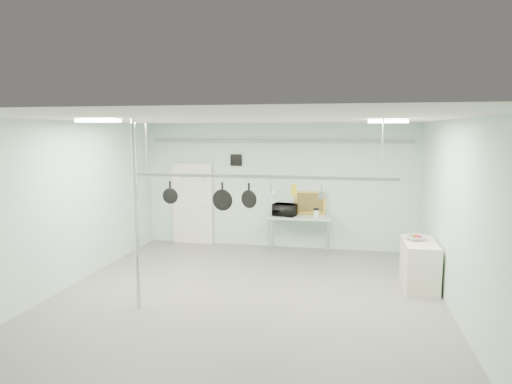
% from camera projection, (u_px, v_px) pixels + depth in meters
% --- Properties ---
extents(floor, '(8.00, 8.00, 0.00)m').
position_uv_depth(floor, '(244.00, 301.00, 8.07)').
color(floor, gray).
rests_on(floor, ground).
extents(ceiling, '(7.00, 8.00, 0.02)m').
position_uv_depth(ceiling, '(243.00, 119.00, 7.65)').
color(ceiling, silver).
rests_on(ceiling, back_wall).
extents(back_wall, '(7.00, 0.02, 3.20)m').
position_uv_depth(back_wall, '(278.00, 186.00, 11.74)').
color(back_wall, '#B1D5C1').
rests_on(back_wall, floor).
extents(right_wall, '(0.02, 8.00, 3.20)m').
position_uv_depth(right_wall, '(459.00, 220.00, 7.18)').
color(right_wall, '#B1D5C1').
rests_on(right_wall, floor).
extents(door, '(1.10, 0.10, 2.20)m').
position_uv_depth(door, '(193.00, 204.00, 12.21)').
color(door, silver).
rests_on(door, floor).
extents(wall_vent, '(0.30, 0.04, 0.30)m').
position_uv_depth(wall_vent, '(236.00, 160.00, 11.85)').
color(wall_vent, black).
rests_on(wall_vent, back_wall).
extents(conduit_pipe, '(6.60, 0.07, 0.07)m').
position_uv_depth(conduit_pipe, '(278.00, 141.00, 11.50)').
color(conduit_pipe, gray).
rests_on(conduit_pipe, back_wall).
extents(chrome_pole, '(0.08, 0.08, 3.20)m').
position_uv_depth(chrome_pole, '(136.00, 215.00, 7.61)').
color(chrome_pole, silver).
rests_on(chrome_pole, floor).
extents(prep_table, '(1.60, 0.70, 0.91)m').
position_uv_depth(prep_table, '(299.00, 219.00, 11.35)').
color(prep_table, '#A0BCAB').
rests_on(prep_table, floor).
extents(side_cabinet, '(0.60, 1.20, 0.90)m').
position_uv_depth(side_cabinet, '(419.00, 265.00, 8.76)').
color(side_cabinet, beige).
rests_on(side_cabinet, floor).
extents(pot_rack, '(4.80, 0.06, 1.00)m').
position_uv_depth(pot_rack, '(258.00, 175.00, 8.03)').
color(pot_rack, '#B7B7BC').
rests_on(pot_rack, ceiling).
extents(light_panel_left, '(0.65, 0.30, 0.05)m').
position_uv_depth(light_panel_left, '(98.00, 121.00, 7.31)').
color(light_panel_left, white).
rests_on(light_panel_left, ceiling).
extents(light_panel_right, '(0.65, 0.30, 0.05)m').
position_uv_depth(light_panel_right, '(388.00, 121.00, 7.77)').
color(light_panel_right, white).
rests_on(light_panel_right, ceiling).
extents(microwave, '(0.62, 0.49, 0.30)m').
position_uv_depth(microwave, '(285.00, 210.00, 11.33)').
color(microwave, black).
rests_on(microwave, prep_table).
extents(coffee_canister, '(0.16, 0.16, 0.18)m').
position_uv_depth(coffee_canister, '(316.00, 214.00, 11.15)').
color(coffee_canister, silver).
rests_on(coffee_canister, prep_table).
extents(painting_large, '(0.78, 0.14, 0.58)m').
position_uv_depth(painting_large, '(310.00, 203.00, 11.54)').
color(painting_large, gold).
rests_on(painting_large, prep_table).
extents(painting_small, '(0.30, 0.10, 0.25)m').
position_uv_depth(painting_small, '(318.00, 210.00, 11.52)').
color(painting_small, '#382113').
rests_on(painting_small, prep_table).
extents(fruit_bowl, '(0.49, 0.49, 0.09)m').
position_uv_depth(fruit_bowl, '(415.00, 238.00, 8.83)').
color(fruit_bowl, silver).
rests_on(fruit_bowl, side_cabinet).
extents(skillet_left, '(0.29, 0.06, 0.40)m').
position_uv_depth(skillet_left, '(170.00, 192.00, 8.40)').
color(skillet_left, black).
rests_on(skillet_left, pot_rack).
extents(skillet_mid, '(0.39, 0.12, 0.53)m').
position_uv_depth(skillet_mid, '(222.00, 197.00, 8.21)').
color(skillet_mid, black).
rests_on(skillet_mid, pot_rack).
extents(skillet_right, '(0.32, 0.18, 0.44)m').
position_uv_depth(skillet_right, '(249.00, 195.00, 8.11)').
color(skillet_right, black).
rests_on(skillet_right, pot_rack).
extents(whisk, '(0.23, 0.23, 0.35)m').
position_uv_depth(whisk, '(271.00, 193.00, 8.03)').
color(whisk, '#ABACB0').
rests_on(whisk, pot_rack).
extents(grater, '(0.09, 0.02, 0.22)m').
position_uv_depth(grater, '(294.00, 190.00, 7.94)').
color(grater, gold).
rests_on(grater, pot_rack).
extents(saucepan, '(0.15, 0.13, 0.24)m').
position_uv_depth(saucepan, '(322.00, 191.00, 7.85)').
color(saucepan, '#B6B6BB').
rests_on(saucepan, pot_rack).
extents(fruit_cluster, '(0.24, 0.24, 0.09)m').
position_uv_depth(fruit_cluster, '(415.00, 236.00, 8.82)').
color(fruit_cluster, maroon).
rests_on(fruit_cluster, fruit_bowl).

